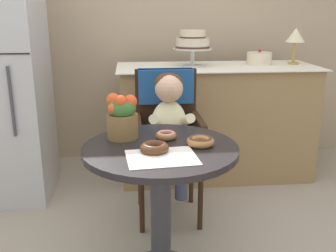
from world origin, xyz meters
The scene contains 13 objects.
back_wall centered at (0.00, 1.85, 1.35)m, with size 4.80×0.10×2.70m, color tan.
cafe_table centered at (0.00, 0.00, 0.51)m, with size 0.72×0.72×0.72m.
wicker_chair centered at (0.10, 0.73, 0.64)m, with size 0.42×0.45×0.95m.
seated_child centered at (0.10, 0.57, 0.68)m, with size 0.27×0.32×0.73m.
paper_napkin centered at (-0.01, -0.15, 0.72)m, with size 0.29×0.23×0.00m, color white.
donut_front centered at (0.04, 0.10, 0.74)m, with size 0.10×0.10×0.03m.
donut_mid centered at (-0.03, -0.08, 0.74)m, with size 0.13×0.13×0.04m.
donut_side centered at (0.18, -0.01, 0.74)m, with size 0.13×0.13×0.04m.
flower_vase centered at (-0.17, 0.14, 0.83)m, with size 0.15×0.15×0.22m.
display_counter centered at (0.55, 1.30, 0.45)m, with size 1.56×0.62×0.90m.
tiered_cake_stand centered at (0.35, 1.30, 1.08)m, with size 0.30×0.30×0.27m.
round_layer_cake centered at (0.90, 1.35, 0.95)m, with size 0.19×0.19×0.12m.
table_lamp centered at (1.18, 1.34, 1.12)m, with size 0.15×0.15×0.28m.
Camera 1 is at (-0.13, -1.68, 1.32)m, focal length 41.68 mm.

